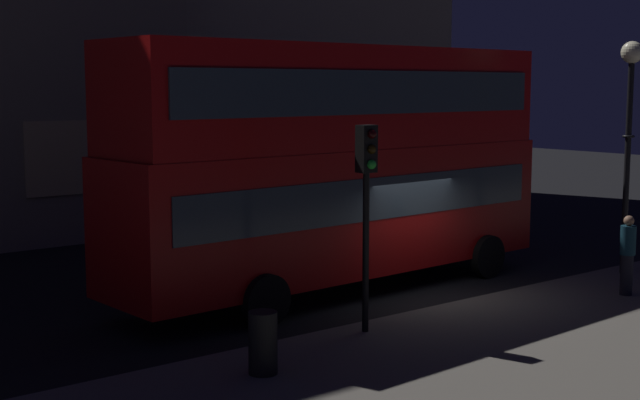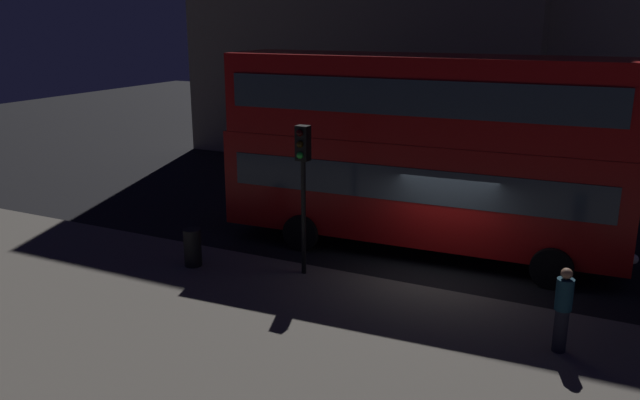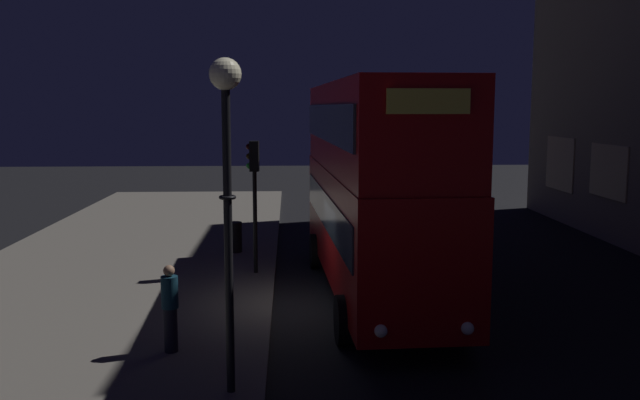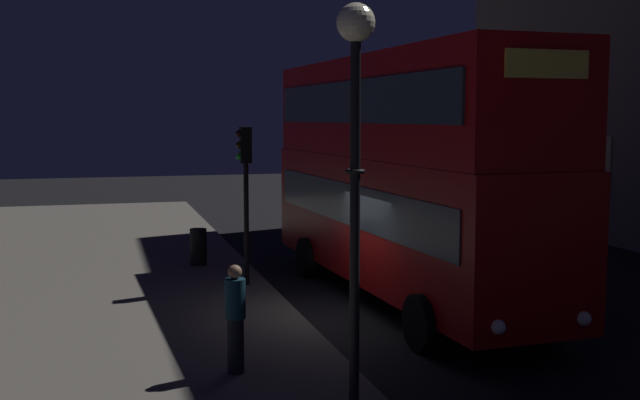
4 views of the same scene
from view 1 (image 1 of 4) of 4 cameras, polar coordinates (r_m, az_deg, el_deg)
The scene contains 6 objects.
ground_plane at distance 19.60m, azimuth 6.86°, elevation -6.24°, with size 80.00×80.00×0.00m, color black.
double_decker_bus at distance 19.56m, azimuth 1.16°, elevation 2.79°, with size 11.14×3.15×5.43m.
traffic_light_near_kerb at distance 15.93m, azimuth 3.02°, elevation 1.04°, with size 0.33×0.37×3.77m.
street_lamp at distance 22.16m, azimuth 19.25°, elevation 5.94°, with size 0.52×0.52×5.49m.
pedestrian at distance 20.14m, azimuth 19.11°, elevation -3.28°, with size 0.33×0.33×1.72m.
litter_bin at distance 14.03m, azimuth -3.68°, elevation -9.12°, with size 0.46×0.46×0.99m, color black.
Camera 1 is at (-13.61, -13.34, 4.58)m, focal length 49.92 mm.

